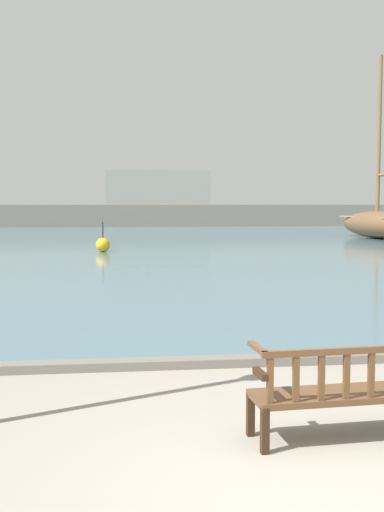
{
  "coord_description": "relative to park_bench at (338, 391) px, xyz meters",
  "views": [
    {
      "loc": [
        -1.53,
        -4.63,
        2.21
      ],
      "look_at": [
        0.26,
        10.0,
        1.0
      ],
      "focal_mm": 45.0,
      "sensor_mm": 36.0,
      "label": 1
    }
  ],
  "objects": [
    {
      "name": "far_breakwater",
      "position": [
        -0.04,
        53.71,
        1.05
      ],
      "size": [
        51.35,
        2.4,
        5.18
      ],
      "color": "slate",
      "rests_on": "ground"
    },
    {
      "name": "harbor_water",
      "position": [
        -0.53,
        42.99,
        -0.43
      ],
      "size": [
        100.0,
        80.0,
        0.08
      ],
      "primitive_type": "cube",
      "color": "slate",
      "rests_on": "ground"
    },
    {
      "name": "channel_buoy",
      "position": [
        -2.53,
        22.74,
        -0.07
      ],
      "size": [
        0.62,
        0.62,
        1.32
      ],
      "color": "gold",
      "rests_on": "harbor_water"
    },
    {
      "name": "quay_edge_kerb",
      "position": [
        -0.53,
        2.84,
        -0.41
      ],
      "size": [
        40.0,
        0.3,
        0.12
      ],
      "primitive_type": "cube",
      "color": "slate",
      "rests_on": "ground"
    },
    {
      "name": "sailboat_outer_port",
      "position": [
        14.05,
        31.84,
        0.54
      ],
      "size": [
        3.13,
        8.46,
        11.02
      ],
      "color": "brown",
      "rests_on": "harbor_water"
    },
    {
      "name": "park_bench",
      "position": [
        0.0,
        0.0,
        0.0
      ],
      "size": [
        1.63,
        0.63,
        0.92
      ],
      "color": "#322113",
      "rests_on": "ground"
    },
    {
      "name": "ground_plane",
      "position": [
        -0.53,
        -1.01,
        -0.47
      ],
      "size": [
        160.0,
        160.0,
        0.0
      ],
      "primitive_type": "plane",
      "color": "gray"
    }
  ]
}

